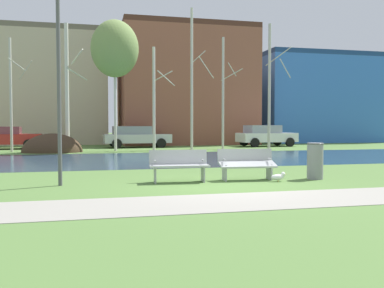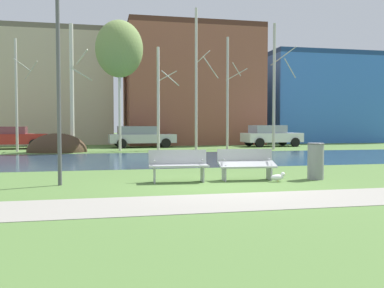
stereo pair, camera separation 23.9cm
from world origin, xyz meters
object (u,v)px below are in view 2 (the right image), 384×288
at_px(seagull, 278,177).
at_px(parked_hatch_third_white, 270,135).
at_px(parked_van_nearest_red, 11,137).
at_px(trash_bin, 316,160).
at_px(parked_sedan_second_silver, 141,136).
at_px(bench_left, 178,165).
at_px(bench_right, 247,163).
at_px(streetlamp, 58,32).

xyz_separation_m(seagull, parked_hatch_third_white, (7.11, 17.53, 0.66)).
bearing_deg(parked_van_nearest_red, trash_bin, -56.93).
xyz_separation_m(parked_sedan_second_silver, parked_hatch_third_white, (9.22, -0.57, 0.03)).
bearing_deg(bench_left, parked_sedan_second_silver, 88.16).
distance_m(bench_right, trash_bin, 2.01).
height_order(seagull, parked_hatch_third_white, parked_hatch_third_white).
relative_size(parked_van_nearest_red, parked_hatch_third_white, 1.03).
height_order(seagull, streetlamp, streetlamp).
relative_size(streetlamp, parked_van_nearest_red, 1.38).
height_order(parked_van_nearest_red, parked_hatch_third_white, parked_hatch_third_white).
relative_size(bench_left, streetlamp, 0.27).
xyz_separation_m(bench_left, parked_sedan_second_silver, (0.56, 17.57, 0.30)).
relative_size(seagull, parked_hatch_third_white, 0.11).
bearing_deg(seagull, parked_sedan_second_silver, 96.65).
bearing_deg(streetlamp, bench_left, -0.91).
bearing_deg(parked_hatch_third_white, parked_van_nearest_red, 177.78).
bearing_deg(parked_van_nearest_red, parked_hatch_third_white, -2.22).
relative_size(trash_bin, parked_hatch_third_white, 0.25).
bearing_deg(streetlamp, parked_van_nearest_red, 104.73).
distance_m(bench_left, parked_van_nearest_red, 19.29).
bearing_deg(bench_left, streetlamp, 179.09).
distance_m(trash_bin, seagull, 1.36).
bearing_deg(trash_bin, parked_van_nearest_red, 123.07).
xyz_separation_m(bench_left, streetlamp, (-3.10, 0.05, 3.45)).
xyz_separation_m(trash_bin, parked_hatch_third_white, (5.84, 17.25, 0.26)).
distance_m(bench_left, bench_right, 1.95).
bearing_deg(bench_left, parked_van_nearest_red, 113.63).
height_order(bench_right, parked_hatch_third_white, parked_hatch_third_white).
bearing_deg(bench_left, trash_bin, -3.74).
height_order(bench_right, parked_sedan_second_silver, parked_sedan_second_silver).
bearing_deg(parked_sedan_second_silver, bench_left, -91.84).
distance_m(streetlamp, parked_hatch_third_white, 21.52).
xyz_separation_m(bench_right, trash_bin, (1.99, -0.26, 0.07)).
relative_size(bench_left, trash_bin, 1.57).
height_order(trash_bin, seagull, trash_bin).
bearing_deg(parked_sedan_second_silver, streetlamp, -101.81).
xyz_separation_m(trash_bin, parked_van_nearest_red, (-11.67, 17.93, 0.23)).
distance_m(bench_left, seagull, 2.75).
distance_m(parked_sedan_second_silver, parked_hatch_third_white, 9.24).
relative_size(seagull, parked_van_nearest_red, 0.10).
height_order(parked_van_nearest_red, parked_sedan_second_silver, parked_sedan_second_silver).
height_order(bench_right, trash_bin, trash_bin).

